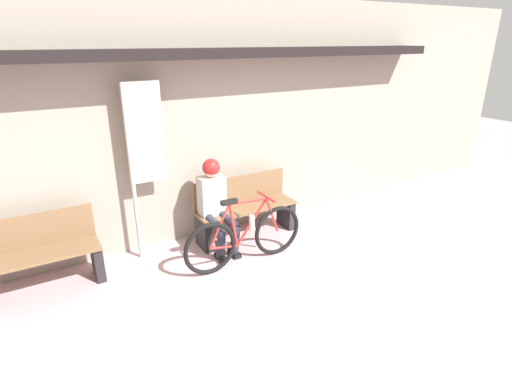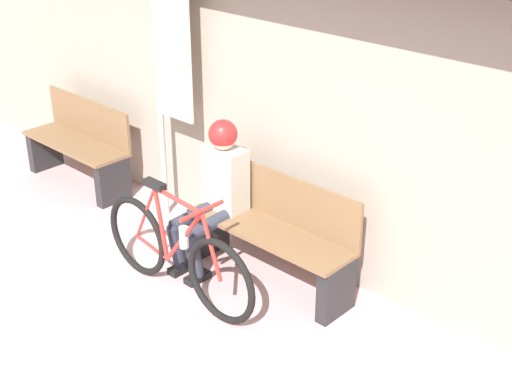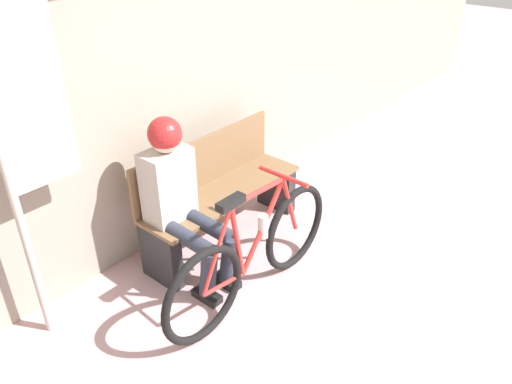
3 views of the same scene
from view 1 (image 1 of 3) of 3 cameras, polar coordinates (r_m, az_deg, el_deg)
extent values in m
plane|color=#C69EA3|center=(4.39, 11.76, -16.76)|extent=(24.00, 24.00, 0.00)
cube|color=#9E9384|center=(5.65, -4.17, 10.17)|extent=(12.00, 0.12, 3.20)
cube|color=black|center=(5.30, -3.01, 19.24)|extent=(6.60, 0.44, 0.12)
cube|color=brown|center=(5.60, -1.32, -2.26)|extent=(1.44, 0.42, 0.03)
cube|color=brown|center=(5.67, -2.30, 0.41)|extent=(1.44, 0.03, 0.40)
cube|color=#232326|center=(5.43, -7.51, -5.90)|extent=(0.10, 0.36, 0.43)
cube|color=#232326|center=(6.01, 4.28, -3.00)|extent=(0.10, 0.36, 0.43)
torus|color=black|center=(4.80, -6.57, -8.06)|extent=(0.67, 0.05, 0.67)
torus|color=black|center=(5.21, 3.05, -5.51)|extent=(0.67, 0.05, 0.67)
cylinder|color=red|center=(4.79, -1.11, -1.30)|extent=(0.52, 0.03, 0.07)
cylinder|color=red|center=(4.93, -0.61, -4.31)|extent=(0.45, 0.03, 0.57)
cylinder|color=red|center=(4.82, -3.27, -4.79)|extent=(0.13, 0.03, 0.59)
cylinder|color=red|center=(4.88, -4.60, -7.87)|extent=(0.37, 0.03, 0.09)
cylinder|color=red|center=(4.73, -5.22, -4.93)|extent=(0.29, 0.02, 0.53)
cylinder|color=red|center=(5.06, 2.29, -3.27)|extent=(0.20, 0.03, 0.50)
cube|color=black|center=(4.67, -3.86, -1.43)|extent=(0.20, 0.07, 0.05)
cylinder|color=red|center=(4.91, 1.50, -0.69)|extent=(0.03, 0.40, 0.03)
cylinder|color=beige|center=(4.93, -0.61, -4.31)|extent=(0.07, 0.07, 0.17)
cylinder|color=#2D3342|center=(5.16, -6.02, -4.41)|extent=(0.11, 0.46, 0.13)
cylinder|color=#2D3342|center=(5.09, -5.00, -7.30)|extent=(0.11, 0.17, 0.40)
cube|color=black|center=(5.23, -5.07, -9.30)|extent=(0.10, 0.22, 0.06)
cylinder|color=#2D3342|center=(5.24, -4.03, -3.95)|extent=(0.11, 0.46, 0.13)
cylinder|color=#2D3342|center=(5.17, -2.99, -6.79)|extent=(0.11, 0.17, 0.40)
cube|color=black|center=(5.30, -3.10, -8.77)|extent=(0.10, 0.22, 0.06)
cube|color=#B7B2A8|center=(5.31, -6.36, -0.47)|extent=(0.34, 0.22, 0.52)
sphere|color=beige|center=(5.18, -6.42, 3.19)|extent=(0.20, 0.20, 0.20)
sphere|color=#B22323|center=(5.17, -6.44, 3.50)|extent=(0.23, 0.23, 0.23)
cube|color=brown|center=(5.01, -28.85, -8.02)|extent=(1.30, 0.42, 0.03)
cube|color=brown|center=(5.10, -29.40, -4.93)|extent=(1.30, 0.03, 0.40)
cube|color=#232326|center=(5.14, -21.72, -9.02)|extent=(0.10, 0.36, 0.43)
cylinder|color=#B7B2A8|center=(5.04, -17.26, 2.13)|extent=(0.05, 0.05, 2.22)
cube|color=silver|center=(4.96, -15.36, 8.11)|extent=(0.40, 0.02, 1.21)
camera|label=2|loc=(5.81, 53.88, 17.92)|focal=50.00mm
camera|label=3|loc=(2.14, -28.85, 12.57)|focal=35.00mm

